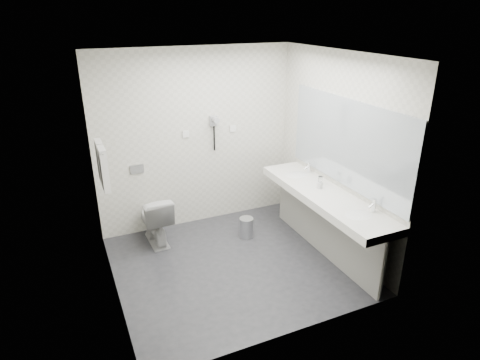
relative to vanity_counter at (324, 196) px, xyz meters
name	(u,v)px	position (x,y,z in m)	size (l,w,h in m)	color
floor	(234,264)	(-1.12, 0.20, -0.80)	(2.80, 2.80, 0.00)	#292A2E
ceiling	(233,55)	(-1.12, 0.20, 1.70)	(2.80, 2.80, 0.00)	silver
wall_back	(196,140)	(-1.12, 1.50, 0.45)	(2.80, 2.80, 0.00)	beige
wall_front	(293,220)	(-1.12, -1.10, 0.45)	(2.80, 2.80, 0.00)	beige
wall_left	(104,191)	(-2.52, 0.20, 0.45)	(2.60, 2.60, 0.00)	beige
wall_right	(336,154)	(0.27, 0.20, 0.45)	(2.60, 2.60, 0.00)	beige
vanity_counter	(324,196)	(0.00, 0.00, 0.00)	(0.55, 2.20, 0.10)	silver
vanity_panel	(323,226)	(0.02, 0.00, -0.42)	(0.03, 2.15, 0.75)	gray
vanity_post_near	(382,269)	(0.05, -1.04, -0.42)	(0.06, 0.06, 0.75)	silver
vanity_post_far	(284,195)	(0.05, 1.04, -0.42)	(0.06, 0.06, 0.75)	silver
mirror	(347,143)	(0.26, 0.00, 0.65)	(0.02, 2.20, 1.05)	#B2BCC6
basin_near	(359,216)	(0.00, -0.65, 0.04)	(0.40, 0.31, 0.05)	white
basin_far	(296,176)	(0.00, 0.65, 0.04)	(0.40, 0.31, 0.05)	white
faucet_near	(374,205)	(0.19, -0.65, 0.12)	(0.04, 0.04, 0.15)	silver
faucet_far	(309,167)	(0.19, 0.65, 0.12)	(0.04, 0.04, 0.15)	silver
soap_bottle_a	(320,184)	(0.02, 0.13, 0.11)	(0.05, 0.05, 0.12)	silver
glass_left	(320,180)	(0.10, 0.25, 0.10)	(0.06, 0.06, 0.11)	silver
toilet	(155,219)	(-1.86, 1.14, -0.46)	(0.38, 0.68, 0.69)	white
flush_plate	(137,169)	(-1.98, 1.49, 0.15)	(0.18, 0.02, 0.12)	#B2B5BA
pedal_bin	(246,228)	(-0.70, 0.76, -0.67)	(0.19, 0.19, 0.27)	#B2B5BA
bin_lid	(246,219)	(-0.70, 0.76, -0.52)	(0.19, 0.19, 0.01)	#B2B5BA
towel_rail	(99,146)	(-2.47, 0.75, 0.75)	(0.02, 0.02, 0.62)	silver
towel_near	(104,169)	(-2.46, 0.61, 0.53)	(0.07, 0.24, 0.48)	silver
towel_far	(101,161)	(-2.46, 0.89, 0.53)	(0.07, 0.24, 0.48)	silver
dryer_cradle	(213,121)	(-0.88, 1.47, 0.70)	(0.10, 0.04, 0.14)	#9B9CA1
dryer_barrel	(215,120)	(-0.88, 1.40, 0.73)	(0.08, 0.08, 0.14)	#9B9CA1
dryer_cord	(214,138)	(-0.88, 1.46, 0.45)	(0.02, 0.02, 0.35)	black
switch_plate_a	(186,134)	(-1.27, 1.49, 0.55)	(0.09, 0.02, 0.09)	white
switch_plate_b	(233,129)	(-0.57, 1.49, 0.55)	(0.09, 0.02, 0.09)	white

